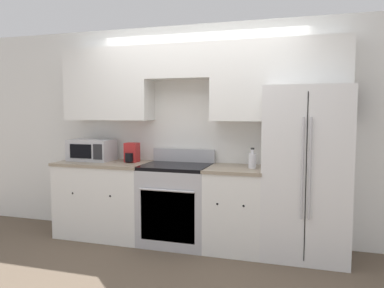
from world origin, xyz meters
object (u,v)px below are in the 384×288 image
at_px(oven_range, 176,204).
at_px(refrigerator, 306,172).
at_px(bottle, 252,160).
at_px(microwave, 92,150).

distance_m(oven_range, refrigerator, 1.52).
bearing_deg(refrigerator, oven_range, -178.03).
relative_size(refrigerator, bottle, 8.05).
relative_size(oven_range, refrigerator, 0.60).
relative_size(refrigerator, microwave, 3.36).
height_order(refrigerator, microwave, refrigerator).
xyz_separation_m(oven_range, microwave, (-1.16, 0.07, 0.59)).
bearing_deg(refrigerator, bottle, -175.51).
height_order(refrigerator, bottle, refrigerator).
relative_size(oven_range, microwave, 2.02).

